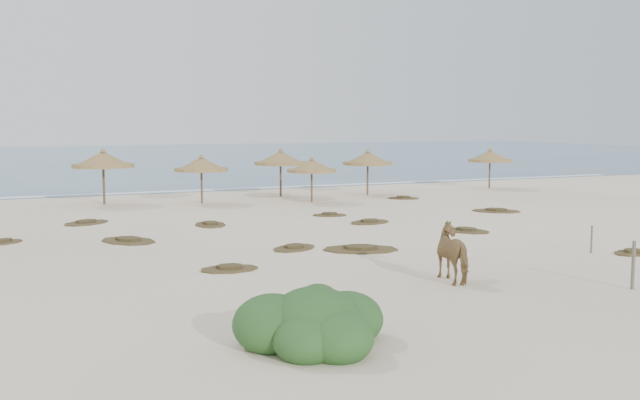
{
  "coord_description": "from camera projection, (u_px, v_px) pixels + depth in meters",
  "views": [
    {
      "loc": [
        -12.18,
        -20.45,
        4.51
      ],
      "look_at": [
        -0.92,
        5.0,
        1.48
      ],
      "focal_mm": 40.0,
      "sensor_mm": 36.0,
      "label": 1
    }
  ],
  "objects": [
    {
      "name": "ground",
      "position": [
        405.0,
        257.0,
        23.98
      ],
      "size": [
        160.0,
        160.0,
        0.0
      ],
      "primitive_type": "plane",
      "color": "#F2E0C7",
      "rests_on": "ground"
    },
    {
      "name": "ocean",
      "position": [
        108.0,
        157.0,
        92.17
      ],
      "size": [
        200.0,
        100.0,
        0.01
      ],
      "primitive_type": "cube",
      "color": "navy",
      "rests_on": "ground"
    },
    {
      "name": "foam_line",
      "position": [
        206.0,
        190.0,
        47.62
      ],
      "size": [
        70.0,
        0.6,
        0.01
      ],
      "primitive_type": "cube",
      "color": "white",
      "rests_on": "ground"
    },
    {
      "name": "palapa_1",
      "position": [
        103.0,
        160.0,
        39.13
      ],
      "size": [
        3.38,
        3.38,
        3.14
      ],
      "rotation": [
        0.0,
        0.0,
        0.01
      ],
      "color": "brown",
      "rests_on": "ground"
    },
    {
      "name": "palapa_2",
      "position": [
        201.0,
        165.0,
        39.61
      ],
      "size": [
        3.05,
        3.05,
        2.78
      ],
      "rotation": [
        0.0,
        0.0,
        -0.03
      ],
      "color": "brown",
      "rests_on": "ground"
    },
    {
      "name": "palapa_3",
      "position": [
        281.0,
        159.0,
        43.34
      ],
      "size": [
        4.19,
        4.19,
        2.99
      ],
      "rotation": [
        0.0,
        0.0,
        0.4
      ],
      "color": "brown",
      "rests_on": "ground"
    },
    {
      "name": "palapa_4",
      "position": [
        312.0,
        166.0,
        40.21
      ],
      "size": [
        3.26,
        3.26,
        2.63
      ],
      "rotation": [
        0.0,
        0.0,
        -0.17
      ],
      "color": "brown",
      "rests_on": "ground"
    },
    {
      "name": "palapa_5",
      "position": [
        368.0,
        159.0,
        44.27
      ],
      "size": [
        3.65,
        3.65,
        2.9
      ],
      "rotation": [
        0.0,
        0.0,
        0.2
      ],
      "color": "brown",
      "rests_on": "ground"
    },
    {
      "name": "palapa_6",
      "position": [
        490.0,
        157.0,
        48.7
      ],
      "size": [
        3.72,
        3.72,
        2.81
      ],
      "rotation": [
        0.0,
        0.0,
        0.28
      ],
      "color": "brown",
      "rests_on": "ground"
    },
    {
      "name": "horse",
      "position": [
        456.0,
        253.0,
        20.25
      ],
      "size": [
        1.09,
        2.03,
        1.64
      ],
      "primitive_type": "imported",
      "rotation": [
        0.0,
        0.0,
        3.03
      ],
      "color": "#9A7946",
      "rests_on": "ground"
    },
    {
      "name": "fence_post_near",
      "position": [
        633.0,
        265.0,
        19.28
      ],
      "size": [
        0.12,
        0.12,
        1.33
      ],
      "primitive_type": "cylinder",
      "rotation": [
        0.0,
        0.0,
        0.29
      ],
      "color": "#615949",
      "rests_on": "ground"
    },
    {
      "name": "fence_post_far",
      "position": [
        592.0,
        239.0,
        24.67
      ],
      "size": [
        0.09,
        0.09,
        0.96
      ],
      "primitive_type": "cylinder",
      "rotation": [
        0.0,
        0.0,
        -0.41
      ],
      "color": "#615949",
      "rests_on": "ground"
    },
    {
      "name": "bush",
      "position": [
        314.0,
        324.0,
        14.31
      ],
      "size": [
        3.2,
        2.81,
        1.43
      ],
      "rotation": [
        0.0,
        0.0,
        -0.15
      ],
      "color": "#315926",
      "rests_on": "ground"
    },
    {
      "name": "scrub_1",
      "position": [
        128.0,
        240.0,
        27.06
      ],
      "size": [
        2.63,
        2.91,
        0.16
      ],
      "rotation": [
        0.0,
        0.0,
        2.13
      ],
      "color": "brown",
      "rests_on": "ground"
    },
    {
      "name": "scrub_2",
      "position": [
        294.0,
        248.0,
        25.5
      ],
      "size": [
        2.2,
        1.96,
        0.16
      ],
      "rotation": [
        0.0,
        0.0,
        0.51
      ],
      "color": "brown",
      "rests_on": "ground"
    },
    {
      "name": "scrub_3",
      "position": [
        370.0,
        222.0,
        32.14
      ],
      "size": [
        2.34,
        1.86,
        0.16
      ],
      "rotation": [
        0.0,
        0.0,
        0.29
      ],
      "color": "brown",
      "rests_on": "ground"
    },
    {
      "name": "scrub_4",
      "position": [
        466.0,
        230.0,
        29.58
      ],
      "size": [
        2.08,
        2.39,
        0.16
      ],
      "rotation": [
        0.0,
        0.0,
        2.04
      ],
      "color": "brown",
      "rests_on": "ground"
    },
    {
      "name": "scrub_5",
      "position": [
        496.0,
        211.0,
        36.22
      ],
      "size": [
        2.87,
        2.75,
        0.16
      ],
      "rotation": [
        0.0,
        0.0,
        2.46
      ],
      "color": "brown",
      "rests_on": "ground"
    },
    {
      "name": "scrub_6",
      "position": [
        86.0,
        222.0,
        31.91
      ],
      "size": [
        2.62,
        2.43,
        0.16
      ],
      "rotation": [
        0.0,
        0.0,
        0.61
      ],
      "color": "brown",
      "rests_on": "ground"
    },
    {
      "name": "scrub_7",
      "position": [
        330.0,
        215.0,
        34.6
      ],
      "size": [
        1.94,
        1.61,
        0.16
      ],
      "rotation": [
        0.0,
        0.0,
        2.77
      ],
      "color": "brown",
      "rests_on": "ground"
    },
    {
      "name": "scrub_8",
      "position": [
        3.0,
        242.0,
        26.74
      ],
      "size": [
        1.75,
        1.61,
        0.16
      ],
      "rotation": [
        0.0,
        0.0,
        0.58
      ],
      "color": "brown",
      "rests_on": "ground"
    },
    {
      "name": "scrub_9",
      "position": [
        360.0,
        249.0,
        25.27
      ],
      "size": [
        3.15,
        2.64,
        0.16
      ],
      "rotation": [
        0.0,
        0.0,
        2.76
      ],
      "color": "brown",
      "rests_on": "ground"
    },
    {
      "name": "scrub_10",
      "position": [
        403.0,
        198.0,
        42.28
      ],
      "size": [
        2.21,
        2.07,
        0.16
      ],
      "rotation": [
        0.0,
        0.0,
        2.51
      ],
      "color": "brown",
      "rests_on": "ground"
    },
    {
      "name": "scrub_11",
      "position": [
        229.0,
        268.0,
        21.87
      ],
      "size": [
        1.89,
        1.3,
        0.16
      ],
      "rotation": [
        0.0,
        0.0,
        3.07
      ],
      "color": "brown",
      "rests_on": "ground"
    },
    {
      "name": "scrub_12",
      "position": [
        632.0,
        252.0,
        24.57
      ],
      "size": [
        1.72,
        1.32,
        0.16
      ],
      "rotation": [
        0.0,
        0.0,
        0.23
      ],
      "color": "brown",
      "rests_on": "ground"
    },
    {
      "name": "scrub_13",
      "position": [
        210.0,
        224.0,
        31.38
      ],
      "size": [
        1.51,
        2.15,
        0.16
      ],
      "rotation": [
        0.0,
        0.0,
        1.47
      ],
      "color": "brown",
      "rests_on": "ground"
    }
  ]
}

